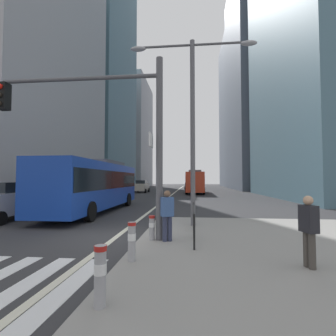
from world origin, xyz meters
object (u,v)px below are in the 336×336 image
car_oncoming_mid (142,186)px  pedestrian_waiting (309,228)px  sedan_white_oncoming (6,201)px  car_receding_far (198,184)px  traffic_signal_gantry (103,120)px  street_lamp_post (193,105)px  city_bus_blue_oncoming (96,183)px  bollard_front (100,273)px  bollard_right (152,226)px  bollard_left (132,239)px  city_bus_red_receding (195,181)px  car_receding_near (190,185)px  pedestrian_walking (167,213)px

car_oncoming_mid → pedestrian_waiting: 34.84m
sedan_white_oncoming → car_receding_far: size_ratio=1.06×
traffic_signal_gantry → street_lamp_post: street_lamp_post is taller
city_bus_blue_oncoming → bollard_front: (4.83, -11.75, -1.17)m
car_receding_far → pedestrian_waiting: size_ratio=2.57×
bollard_front → street_lamp_post: bearing=78.0°
bollard_right → car_receding_far: bearing=87.1°
car_receding_far → bollard_left: (-2.76, -53.97, -0.33)m
city_bus_red_receding → car_receding_far: size_ratio=2.68×
car_receding_far → bollard_left: car_receding_far is taller
car_receding_near → car_receding_far: same height
traffic_signal_gantry → bollard_front: bearing=-69.4°
street_lamp_post → pedestrian_walking: street_lamp_post is taller
city_bus_blue_oncoming → pedestrian_walking: (5.45, -7.67, -0.81)m
bollard_left → car_receding_far: bearing=87.1°
sedan_white_oncoming → bollard_left: size_ratio=4.70×
city_bus_blue_oncoming → car_receding_far: 44.99m
car_receding_near → pedestrian_walking: size_ratio=2.59×
city_bus_blue_oncoming → bollard_right: (4.94, -7.56, -1.25)m
sedan_white_oncoming → city_bus_red_receding: 27.70m
pedestrian_waiting → pedestrian_walking: (-3.36, 2.01, 0.01)m
pedestrian_waiting → pedestrian_walking: size_ratio=0.99×
car_oncoming_mid → car_receding_near: 14.55m
city_bus_red_receding → bollard_right: (-1.74, -29.80, -1.25)m
car_receding_near → traffic_signal_gantry: traffic_signal_gantry is taller
car_receding_near → pedestrian_walking: car_receding_near is taller
city_bus_blue_oncoming → city_bus_red_receding: (6.68, 22.24, -0.00)m
car_oncoming_mid → traffic_signal_gantry: size_ratio=0.68×
traffic_signal_gantry → street_lamp_post: bearing=40.2°
car_oncoming_mid → sedan_white_oncoming: bearing=-93.2°
bollard_right → pedestrian_waiting: pedestrian_waiting is taller
city_bus_red_receding → traffic_signal_gantry: 30.05m
city_bus_red_receding → car_receding_near: city_bus_red_receding is taller
bollard_front → pedestrian_waiting: size_ratio=0.59×
city_bus_red_receding → street_lamp_post: bearing=-90.9°
city_bus_red_receding → pedestrian_walking: (-1.23, -29.91, -0.81)m
bollard_right → pedestrian_walking: 0.69m
street_lamp_post → bollard_left: 6.73m
city_bus_blue_oncoming → bollard_front: city_bus_blue_oncoming is taller
car_oncoming_mid → bollard_left: 33.77m
sedan_white_oncoming → bollard_front: size_ratio=4.65×
city_bus_red_receding → bollard_left: 31.95m
sedan_white_oncoming → traffic_signal_gantry: bearing=-31.0°
car_receding_far → street_lamp_post: bearing=-91.5°
car_oncoming_mid → car_receding_far: (9.40, 20.85, -0.00)m
bollard_left → pedestrian_walking: 2.10m
car_receding_near → bollard_left: 45.56m
traffic_signal_gantry → bollard_right: 3.90m
pedestrian_waiting → street_lamp_post: bearing=118.2°
sedan_white_oncoming → traffic_signal_gantry: (6.60, -3.96, 3.11)m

